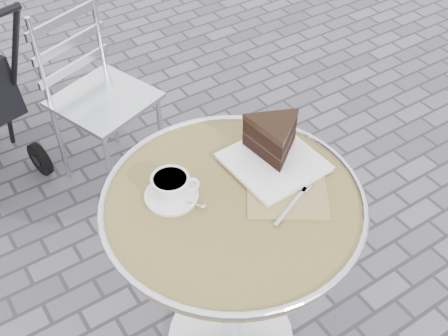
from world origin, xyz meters
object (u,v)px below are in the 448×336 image
cafe_table (232,239)px  bistro_chair (87,76)px  cake_plate_set (274,143)px  cappuccino_set (172,189)px

cafe_table → bistro_chair: bistro_chair is taller
cafe_table → cake_plate_set: (0.19, 0.07, 0.22)m
cappuccino_set → bistro_chair: bistro_chair is taller
cappuccino_set → bistro_chair: (0.13, 0.99, -0.26)m
bistro_chair → cafe_table: bearing=-109.6°
cafe_table → bistro_chair: size_ratio=0.91×
cafe_table → bistro_chair: 1.09m
cake_plate_set → bistro_chair: cake_plate_set is taller
cappuccino_set → cake_plate_set: cake_plate_set is taller
cafe_table → cappuccino_set: bearing=142.9°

